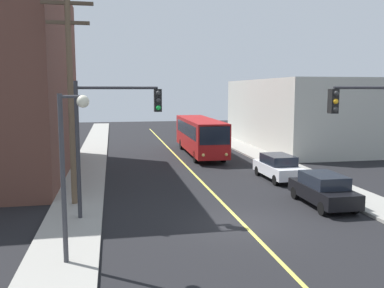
{
  "coord_description": "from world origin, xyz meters",
  "views": [
    {
      "loc": [
        -5.45,
        -16.69,
        5.76
      ],
      "look_at": [
        0.0,
        11.65,
        2.0
      ],
      "focal_mm": 38.87,
      "sensor_mm": 36.0,
      "label": 1
    }
  ],
  "objects_px": {
    "traffic_signal_left_corner": "(113,124)",
    "street_lamp_left": "(69,154)",
    "parked_car_white": "(278,167)",
    "utility_pole_near": "(70,89)",
    "city_bus": "(200,134)",
    "traffic_signal_right_corner": "(375,125)",
    "parked_car_black": "(323,189)",
    "fire_hydrant": "(345,186)"
  },
  "relations": [
    {
      "from": "utility_pole_near",
      "to": "traffic_signal_right_corner",
      "type": "height_order",
      "value": "utility_pole_near"
    },
    {
      "from": "traffic_signal_left_corner",
      "to": "city_bus",
      "type": "bearing_deg",
      "value": 66.71
    },
    {
      "from": "parked_car_black",
      "to": "street_lamp_left",
      "type": "bearing_deg",
      "value": -156.52
    },
    {
      "from": "parked_car_white",
      "to": "traffic_signal_left_corner",
      "type": "bearing_deg",
      "value": -148.27
    },
    {
      "from": "utility_pole_near",
      "to": "fire_hydrant",
      "type": "distance_m",
      "value": 15.19
    },
    {
      "from": "utility_pole_near",
      "to": "traffic_signal_right_corner",
      "type": "distance_m",
      "value": 13.92
    },
    {
      "from": "street_lamp_left",
      "to": "traffic_signal_right_corner",
      "type": "bearing_deg",
      "value": 9.58
    },
    {
      "from": "city_bus",
      "to": "street_lamp_left",
      "type": "height_order",
      "value": "street_lamp_left"
    },
    {
      "from": "street_lamp_left",
      "to": "utility_pole_near",
      "type": "bearing_deg",
      "value": 94.44
    },
    {
      "from": "traffic_signal_left_corner",
      "to": "traffic_signal_right_corner",
      "type": "height_order",
      "value": "same"
    },
    {
      "from": "traffic_signal_right_corner",
      "to": "traffic_signal_left_corner",
      "type": "bearing_deg",
      "value": 165.7
    },
    {
      "from": "utility_pole_near",
      "to": "traffic_signal_right_corner",
      "type": "bearing_deg",
      "value": -22.26
    },
    {
      "from": "parked_car_white",
      "to": "fire_hydrant",
      "type": "distance_m",
      "value": 5.18
    },
    {
      "from": "city_bus",
      "to": "fire_hydrant",
      "type": "relative_size",
      "value": 14.52
    },
    {
      "from": "street_lamp_left",
      "to": "fire_hydrant",
      "type": "xyz_separation_m",
      "value": [
        13.68,
        6.43,
        -3.16
      ]
    },
    {
      "from": "parked_car_white",
      "to": "utility_pole_near",
      "type": "height_order",
      "value": "utility_pole_near"
    },
    {
      "from": "traffic_signal_right_corner",
      "to": "street_lamp_left",
      "type": "relative_size",
      "value": 1.09
    },
    {
      "from": "parked_car_black",
      "to": "traffic_signal_right_corner",
      "type": "distance_m",
      "value": 4.61
    },
    {
      "from": "traffic_signal_left_corner",
      "to": "street_lamp_left",
      "type": "distance_m",
      "value": 5.06
    },
    {
      "from": "traffic_signal_right_corner",
      "to": "street_lamp_left",
      "type": "xyz_separation_m",
      "value": [
        -12.24,
        -2.06,
        -0.56
      ]
    },
    {
      "from": "fire_hydrant",
      "to": "parked_car_white",
      "type": "bearing_deg",
      "value": 111.11
    },
    {
      "from": "utility_pole_near",
      "to": "traffic_signal_left_corner",
      "type": "height_order",
      "value": "utility_pole_near"
    },
    {
      "from": "parked_car_black",
      "to": "utility_pole_near",
      "type": "height_order",
      "value": "utility_pole_near"
    },
    {
      "from": "city_bus",
      "to": "fire_hydrant",
      "type": "xyz_separation_m",
      "value": [
        4.65,
        -16.08,
        -1.23
      ]
    },
    {
      "from": "parked_car_black",
      "to": "street_lamp_left",
      "type": "height_order",
      "value": "street_lamp_left"
    },
    {
      "from": "utility_pole_near",
      "to": "traffic_signal_left_corner",
      "type": "xyz_separation_m",
      "value": [
        1.98,
        -2.48,
        -1.48
      ]
    },
    {
      "from": "city_bus",
      "to": "traffic_signal_right_corner",
      "type": "distance_m",
      "value": 20.84
    },
    {
      "from": "city_bus",
      "to": "traffic_signal_right_corner",
      "type": "bearing_deg",
      "value": -81.07
    },
    {
      "from": "parked_car_white",
      "to": "fire_hydrant",
      "type": "bearing_deg",
      "value": -68.89
    },
    {
      "from": "street_lamp_left",
      "to": "fire_hydrant",
      "type": "distance_m",
      "value": 15.44
    },
    {
      "from": "fire_hydrant",
      "to": "traffic_signal_left_corner",
      "type": "bearing_deg",
      "value": -172.56
    },
    {
      "from": "city_bus",
      "to": "fire_hydrant",
      "type": "bearing_deg",
      "value": -73.87
    },
    {
      "from": "parked_car_black",
      "to": "parked_car_white",
      "type": "relative_size",
      "value": 0.99
    },
    {
      "from": "fire_hydrant",
      "to": "city_bus",
      "type": "bearing_deg",
      "value": 106.13
    },
    {
      "from": "parked_car_white",
      "to": "utility_pole_near",
      "type": "relative_size",
      "value": 0.43
    },
    {
      "from": "traffic_signal_left_corner",
      "to": "street_lamp_left",
      "type": "bearing_deg",
      "value": -106.36
    },
    {
      "from": "city_bus",
      "to": "street_lamp_left",
      "type": "distance_m",
      "value": 24.32
    },
    {
      "from": "city_bus",
      "to": "utility_pole_near",
      "type": "relative_size",
      "value": 1.19
    },
    {
      "from": "traffic_signal_left_corner",
      "to": "fire_hydrant",
      "type": "distance_m",
      "value": 12.91
    },
    {
      "from": "parked_car_white",
      "to": "traffic_signal_right_corner",
      "type": "distance_m",
      "value": 9.83
    },
    {
      "from": "parked_car_black",
      "to": "parked_car_white",
      "type": "bearing_deg",
      "value": 88.31
    },
    {
      "from": "traffic_signal_left_corner",
      "to": "street_lamp_left",
      "type": "xyz_separation_m",
      "value": [
        -1.42,
        -4.82,
        -0.56
      ]
    }
  ]
}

